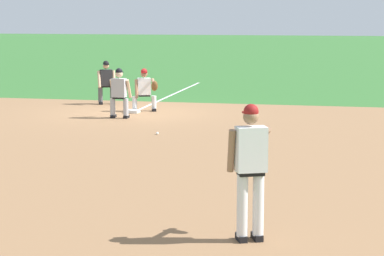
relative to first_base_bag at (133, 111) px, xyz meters
The scene contains 9 objects.
ground_plane 0.04m from the first_base_bag, ahead, with size 160.00×160.00×0.00m, color #336B2D.
infield_dirt_patch 6.65m from the first_base_bag, 156.61° to the right, with size 18.00×18.00×0.01m, color #936B47.
foul_line_stripe 5.03m from the first_base_bag, ahead, with size 10.06×0.10×0.00m, color white.
first_base_bag is the anchor object (origin of this frame).
baseball 4.30m from the first_base_bag, 155.19° to the right, with size 0.07×0.07×0.07m, color white.
pitcher 13.30m from the first_base_bag, 156.54° to the right, with size 0.82×0.60×1.86m.
first_baseman 0.82m from the first_base_bag, 41.97° to the right, with size 0.85×0.96×1.34m.
baserunner 1.43m from the first_base_bag, behind, with size 0.44×0.60×1.46m.
umpire 2.52m from the first_base_bag, 38.00° to the left, with size 0.60×0.67×1.46m.
Camera 1 is at (-21.86, -6.56, 3.04)m, focal length 70.00 mm.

